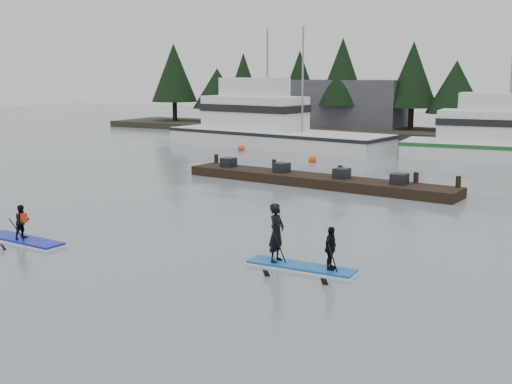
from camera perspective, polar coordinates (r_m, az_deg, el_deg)
The scene contains 11 objects.
ground at distance 19.86m, azimuth -8.28°, elevation -5.89°, with size 160.00×160.00×0.00m, color slate.
far_shore at distance 58.62m, azimuth 16.99°, elevation 4.85°, with size 70.00×8.00×0.60m, color #2D281E.
treeline at distance 58.65m, azimuth 16.97°, elevation 4.56°, with size 60.00×4.00×8.00m, color black, non-canonical shape.
waterfront_building at distance 64.56m, azimuth 5.10°, elevation 7.69°, with size 18.00×6.00×5.00m, color #4C4C51.
fishing_boat_large at distance 49.48m, azimuth 1.31°, elevation 4.88°, with size 18.26×7.50×10.00m.
fishing_boat_medium at distance 44.83m, azimuth 21.74°, elevation 3.38°, with size 14.78×5.11×8.64m.
floating_dock at distance 32.58m, azimuth 5.26°, elevation 1.03°, with size 14.73×1.96×0.49m, color black.
buoy_b at distance 41.18m, azimuth 5.03°, elevation 2.66°, with size 0.52×0.52×0.52m, color #EC3C0B.
buoy_a at distance 47.32m, azimuth -1.32°, elevation 3.70°, with size 0.52×0.52×0.52m, color #EC3C0B.
paddleboard_solo at distance 22.87m, azimuth -20.01°, elevation -3.29°, with size 3.31×1.20×1.76m.
paddleboard_duo at distance 18.59m, azimuth 3.72°, elevation -4.84°, with size 3.23×1.09×2.32m.
Camera 1 is at (11.44, -15.25, 5.55)m, focal length 45.00 mm.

